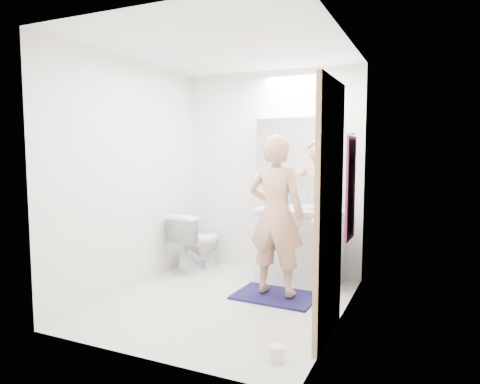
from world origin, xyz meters
The scene contains 23 objects.
floor centered at (0.00, 0.00, 0.00)m, with size 2.50×2.50×0.00m, color silver.
ceiling centered at (0.00, 0.00, 2.40)m, with size 2.50×2.50×0.00m, color white.
wall_back centered at (0.00, 1.25, 1.20)m, with size 2.50×2.50×0.00m, color white.
wall_front centered at (0.00, -1.25, 1.20)m, with size 2.50×2.50×0.00m, color white.
wall_left centered at (-1.10, 0.00, 1.20)m, with size 2.50×2.50×0.00m, color white.
wall_right centered at (1.10, 0.00, 1.20)m, with size 2.50×2.50×0.00m, color white.
vanity_cabinet centered at (0.47, 0.96, 0.39)m, with size 0.90×0.55×0.78m, color silver.
countertop centered at (0.47, 0.96, 0.80)m, with size 0.95×0.58×0.04m, color white.
sink_basin centered at (0.47, 0.99, 0.84)m, with size 0.36×0.36×0.03m, color white.
faucet centered at (0.47, 1.19, 0.90)m, with size 0.02×0.02×0.16m, color silver.
medicine_cabinet centered at (0.30, 1.18, 1.50)m, with size 0.88×0.14×0.70m, color white.
mirror_panel centered at (0.30, 1.10, 1.50)m, with size 0.84×0.01×0.66m, color silver.
toilet centered at (-0.80, 0.85, 0.36)m, with size 0.40×0.70×0.71m, color white.
bath_rug centered at (0.40, 0.33, 0.01)m, with size 0.80×0.55×0.02m, color #1A1647.
person centered at (0.40, 0.33, 0.83)m, with size 0.57×0.37×1.57m, color tan.
door centered at (1.08, -0.35, 1.00)m, with size 0.04×0.80×2.00m, color #A47A52.
door_knob centered at (1.04, -0.65, 0.95)m, with size 0.06×0.06×0.06m, color gold.
towel centered at (1.08, 0.55, 1.10)m, with size 0.02×0.42×1.00m, color #12163A.
towel_hook centered at (1.07, 0.55, 1.62)m, with size 0.02×0.02×0.07m, color silver.
soap_bottle_a centered at (0.15, 1.11, 0.93)m, with size 0.08×0.08×0.21m, color tan.
soap_bottle_b centered at (0.27, 1.15, 0.92)m, with size 0.09×0.09×0.19m, color #5B8CC4.
toothbrush_cup centered at (0.74, 1.12, 0.87)m, with size 0.10×0.10×0.10m, color #3D52B8.
toilet_paper_roll centered at (0.84, -0.88, 0.05)m, with size 0.11×0.11×0.10m, color white.
Camera 1 is at (1.80, -3.60, 1.46)m, focal length 32.00 mm.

